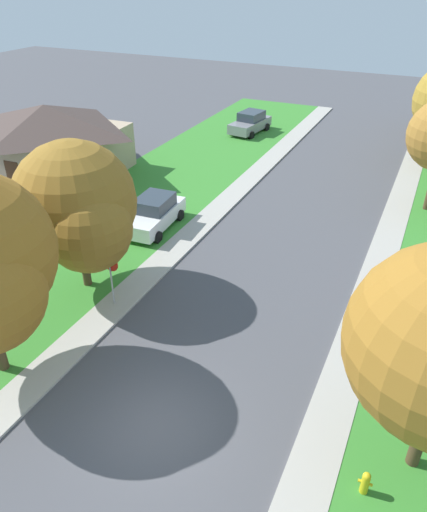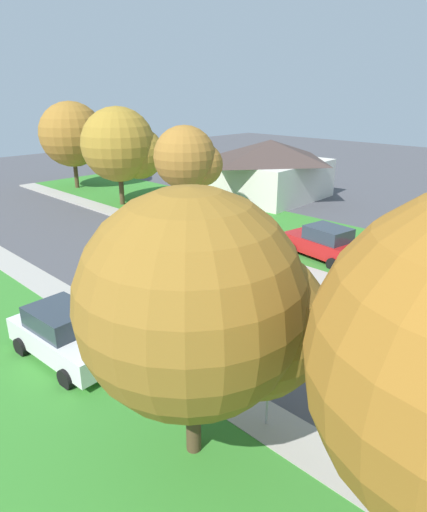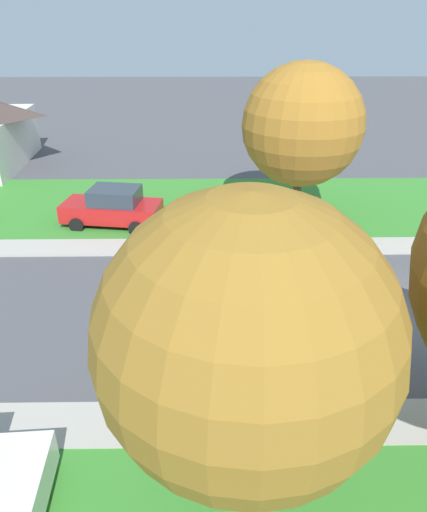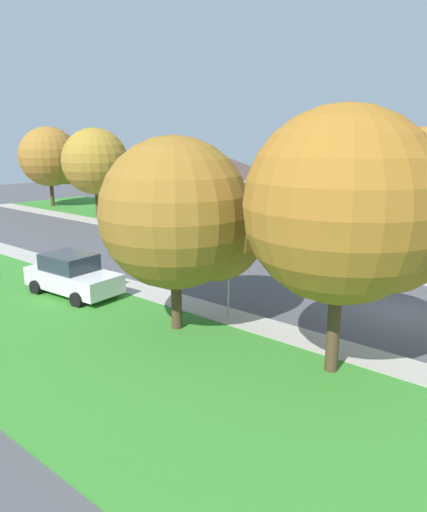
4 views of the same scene
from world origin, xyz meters
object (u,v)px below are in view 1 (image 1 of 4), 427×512
(stop_sign_far_corner, at_px, (110,266))
(car_grey_far_down_street, at_px, (250,123))
(tree_sidewalk_near, at_px, (78,208))
(house_left_setback, at_px, (49,139))
(fire_hydrant, at_px, (365,483))
(car_white_behind_trees, at_px, (154,213))

(stop_sign_far_corner, bearing_deg, car_grey_far_down_street, 98.40)
(stop_sign_far_corner, relative_size, car_grey_far_down_street, 0.61)
(tree_sidewalk_near, height_order, house_left_setback, tree_sidewalk_near)
(fire_hydrant, bearing_deg, stop_sign_far_corner, 159.05)
(tree_sidewalk_near, xyz_separation_m, fire_hydrant, (12.51, -4.68, -3.44))
(car_grey_far_down_street, bearing_deg, house_left_setback, -121.07)
(stop_sign_far_corner, distance_m, tree_sidewalk_near, 2.62)
(stop_sign_far_corner, xyz_separation_m, tree_sidewalk_near, (-1.63, 0.51, 1.99))
(stop_sign_far_corner, relative_size, house_left_setback, 0.30)
(car_grey_far_down_street, bearing_deg, car_white_behind_trees, -84.95)
(tree_sidewalk_near, bearing_deg, fire_hydrant, -20.49)
(car_grey_far_down_street, distance_m, fire_hydrant, 32.23)
(car_white_behind_trees, xyz_separation_m, car_grey_far_down_street, (-1.59, 18.01, 0.00))
(car_grey_far_down_street, height_order, fire_hydrant, car_grey_far_down_street)
(car_grey_far_down_street, relative_size, house_left_setback, 0.48)
(tree_sidewalk_near, height_order, fire_hydrant, tree_sidewalk_near)
(stop_sign_far_corner, relative_size, car_white_behind_trees, 0.63)
(stop_sign_far_corner, height_order, car_grey_far_down_street, stop_sign_far_corner)
(house_left_setback, bearing_deg, fire_hydrant, -32.41)
(house_left_setback, bearing_deg, tree_sidewalk_near, -43.39)
(tree_sidewalk_near, bearing_deg, car_grey_far_down_street, 94.76)
(stop_sign_far_corner, distance_m, fire_hydrant, 11.74)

